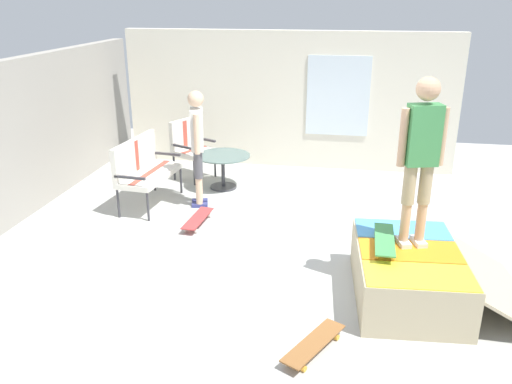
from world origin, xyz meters
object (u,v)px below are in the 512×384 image
patio_chair_near_house (189,143)px  patio_bench (143,166)px  patio_table (223,165)px  person_watching (197,140)px  skateboard_by_bench (198,219)px  skate_ramp (411,274)px  person_skater (421,150)px  skateboard_on_ramp (385,240)px  skateboard_spare (314,344)px

patio_chair_near_house → patio_bench: bearing=167.0°
patio_table → person_watching: 1.03m
person_watching → skateboard_by_bench: size_ratio=2.15×
skate_ramp → person_skater: bearing=6.1°
patio_table → skate_ramp: bearing=-137.3°
patio_table → skateboard_on_ramp: size_ratio=1.12×
skate_ramp → skateboard_by_bench: 3.10m
patio_bench → person_skater: (-1.90, -3.74, 0.97)m
patio_bench → skateboard_spare: bearing=-138.2°
skate_ramp → patio_table: patio_table is taller
patio_table → skateboard_spare: bearing=-156.1°
patio_chair_near_house → skateboard_on_ramp: patio_chair_near_house is taller
skateboard_by_bench → patio_chair_near_house: bearing=19.5°
patio_chair_near_house → skateboard_spare: 5.19m
patio_chair_near_house → patio_table: size_ratio=1.13×
skate_ramp → skateboard_spare: (-1.11, 0.93, -0.19)m
skateboard_by_bench → skate_ramp: bearing=-117.6°
skateboard_by_bench → person_skater: bearing=-115.3°
person_watching → person_skater: 3.58m
skateboard_on_ramp → skate_ramp: bearing=-92.7°
person_skater → patio_bench: bearing=63.1°
patio_table → person_skater: 4.09m
patio_table → skateboard_spare: (-4.07, -1.80, -0.32)m
skateboard_on_ramp → person_watching: bearing=50.7°
patio_chair_near_house → skateboard_by_bench: patio_chair_near_house is taller
patio_table → patio_chair_near_house: bearing=57.8°
person_skater → skateboard_spare: (-1.26, 0.92, -1.50)m
person_skater → skateboard_spare: bearing=143.9°
person_skater → skateboard_spare: person_skater is taller
patio_bench → skateboard_on_ramp: bearing=-120.5°
skateboard_spare → person_skater: bearing=-36.1°
patio_chair_near_house → skateboard_on_ramp: 4.62m
patio_table → skateboard_by_bench: (-1.53, 0.01, -0.32)m
person_skater → skate_ramp: bearing=-173.9°
skate_ramp → patio_table: size_ratio=2.10×
patio_bench → skateboard_by_bench: size_ratio=1.60×
person_watching → skateboard_on_ramp: 3.41m
skate_ramp → patio_chair_near_house: 4.85m
patio_bench → person_skater: 4.30m
patio_bench → person_skater: person_skater is taller
patio_bench → skate_ramp: bearing=-118.6°
patio_table → skateboard_on_ramp: (-2.95, -2.44, 0.23)m
skateboard_by_bench → skateboard_on_ramp: skateboard_on_ramp is taller
patio_bench → skateboard_by_bench: bearing=-121.1°
patio_chair_near_house → skate_ramp: bearing=-134.7°
patio_chair_near_house → skateboard_on_ramp: size_ratio=1.27×
patio_bench → patio_table: (0.91, -1.02, -0.21)m
skateboard_on_ramp → patio_table: bearing=39.6°
skate_ramp → patio_chair_near_house: patio_chair_near_house is taller
person_skater → person_watching: bearing=55.3°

